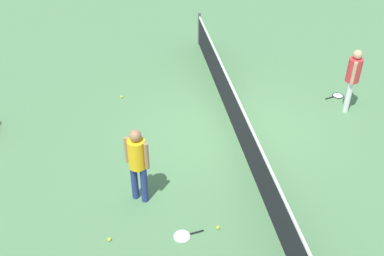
{
  "coord_description": "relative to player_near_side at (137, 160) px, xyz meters",
  "views": [
    {
      "loc": [
        8.94,
        -2.52,
        6.57
      ],
      "look_at": [
        1.03,
        -1.23,
        0.9
      ],
      "focal_mm": 43.08,
      "sensor_mm": 36.0,
      "label": 1
    }
  ],
  "objects": [
    {
      "name": "tennis_ball_near_player",
      "position": [
        1.05,
        1.38,
        -0.98
      ],
      "size": [
        0.07,
        0.07,
        0.07
      ],
      "primitive_type": "sphere",
      "color": "#C6E033",
      "rests_on": "ground_plane"
    },
    {
      "name": "court_net",
      "position": [
        -2.06,
        2.45,
        -0.51
      ],
      "size": [
        10.09,
        0.09,
        1.07
      ],
      "color": "#4C4C51",
      "rests_on": "ground_plane"
    },
    {
      "name": "tennis_ball_by_net",
      "position": [
        1.01,
        -0.65,
        -0.98
      ],
      "size": [
        0.07,
        0.07,
        0.07
      ],
      "primitive_type": "sphere",
      "color": "#C6E033",
      "rests_on": "ground_plane"
    },
    {
      "name": "player_near_side",
      "position": [
        0.0,
        0.0,
        0.0
      ],
      "size": [
        0.47,
        0.48,
        1.7
      ],
      "color": "navy",
      "rests_on": "ground_plane"
    },
    {
      "name": "ground_plane",
      "position": [
        -2.06,
        2.45,
        -1.01
      ],
      "size": [
        40.0,
        40.0,
        0.0
      ],
      "primitive_type": "plane",
      "color": "#4C7A4C"
    },
    {
      "name": "tennis_racket_far_player",
      "position": [
        -3.13,
        5.61,
        -1.0
      ],
      "size": [
        0.39,
        0.61,
        0.03
      ],
      "color": "black",
      "rests_on": "ground_plane"
    },
    {
      "name": "tennis_ball_midcourt",
      "position": [
        -4.0,
        -0.23,
        -0.98
      ],
      "size": [
        0.07,
        0.07,
        0.07
      ],
      "primitive_type": "sphere",
      "color": "#C6E033",
      "rests_on": "ground_plane"
    },
    {
      "name": "player_far_side",
      "position": [
        -2.47,
        5.54,
        0.0
      ],
      "size": [
        0.5,
        0.46,
        1.7
      ],
      "color": "white",
      "rests_on": "ground_plane"
    },
    {
      "name": "tennis_racket_near_player",
      "position": [
        1.13,
        0.71,
        -1.0
      ],
      "size": [
        0.36,
        0.6,
        0.03
      ],
      "color": "white",
      "rests_on": "ground_plane"
    }
  ]
}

